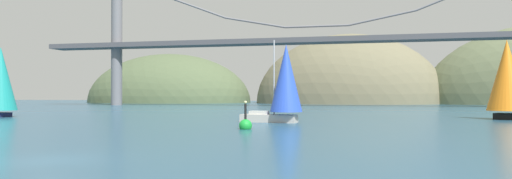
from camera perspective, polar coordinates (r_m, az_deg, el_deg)
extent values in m
plane|color=navy|center=(24.09, -22.40, -7.59)|extent=(360.00, 360.00, 0.00)
ellipsoid|color=#6B664C|center=(154.52, 10.70, -1.58)|extent=(57.75, 44.00, 42.76)
ellipsoid|color=#4C5B3D|center=(169.07, -10.05, -1.49)|extent=(56.04, 44.00, 32.76)
cylinder|color=slate|center=(132.68, -15.84, 5.93)|extent=(2.80, 2.80, 35.52)
cube|color=#47474C|center=(115.76, 7.02, 5.65)|extent=(139.33, 6.00, 1.20)
cylinder|color=slate|center=(124.15, -6.83, 9.41)|extent=(14.94, 0.50, 6.07)
cylinder|color=slate|center=(119.07, -0.12, 7.78)|extent=(14.86, 0.50, 3.29)
cylinder|color=slate|center=(116.16, 7.02, 7.29)|extent=(14.76, 0.50, 0.50)
cylinder|color=slate|center=(115.49, 14.38, 8.05)|extent=(14.86, 0.50, 3.29)
cone|color=orange|center=(63.85, 27.08, 1.49)|extent=(5.99, 5.99, 8.23)
cone|color=teal|center=(71.19, -27.49, 1.13)|extent=(4.52, 4.52, 8.15)
cube|color=#B7B2A8|center=(51.41, 1.48, -3.37)|extent=(6.10, 2.19, 0.81)
cube|color=beige|center=(51.74, 0.35, -2.70)|extent=(2.03, 1.37, 0.36)
cylinder|color=#B2B2B7|center=(51.18, 2.11, 1.42)|extent=(0.14, 0.14, 7.75)
cone|color=blue|center=(50.78, 3.51, 1.34)|extent=(3.70, 3.70, 6.98)
sphere|color=green|center=(41.43, -1.23, -4.21)|extent=(1.10, 1.10, 1.10)
cylinder|color=black|center=(41.38, -1.23, -2.76)|extent=(0.20, 0.20, 1.60)
sphere|color=#F2EA99|center=(41.35, -1.23, -1.49)|extent=(0.24, 0.24, 0.24)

